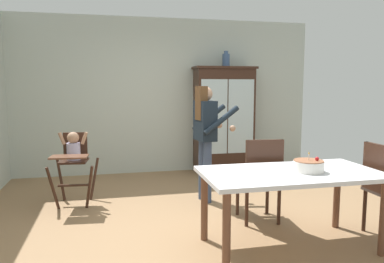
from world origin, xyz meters
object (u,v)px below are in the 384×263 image
object	(u,v)px
dining_table	(291,181)
birthday_cake	(309,166)
high_chair_with_toddler	(74,155)
china_cabinet	(224,119)
ceramic_vase	(226,60)
adult_person	(206,129)
dining_chair_far_side	(261,174)

from	to	relation	value
dining_table	birthday_cake	bearing A→B (deg)	-15.46
high_chair_with_toddler	birthday_cake	xyz separation A→B (m)	(2.25, -1.86, 0.14)
china_cabinet	birthday_cake	distance (m)	3.23
high_chair_with_toddler	birthday_cake	distance (m)	2.92
ceramic_vase	china_cabinet	bearing A→B (deg)	-172.63
china_cabinet	adult_person	world-z (taller)	china_cabinet
china_cabinet	birthday_cake	world-z (taller)	china_cabinet
china_cabinet	birthday_cake	bearing A→B (deg)	-93.64
ceramic_vase	dining_table	bearing A→B (deg)	-96.96
ceramic_vase	birthday_cake	xyz separation A→B (m)	(-0.23, -3.23, -1.19)
high_chair_with_toddler	adult_person	distance (m)	1.74
china_cabinet	birthday_cake	size ratio (longest dim) A/B	6.66
china_cabinet	dining_chair_far_side	xyz separation A→B (m)	(-0.37, -2.52, -0.38)
china_cabinet	adult_person	distance (m)	1.77
china_cabinet	high_chair_with_toddler	size ratio (longest dim) A/B	1.96
adult_person	dining_table	distance (m)	1.66
adult_person	dining_chair_far_side	world-z (taller)	adult_person
adult_person	birthday_cake	size ratio (longest dim) A/B	5.47
ceramic_vase	birthday_cake	bearing A→B (deg)	-94.14
adult_person	birthday_cake	bearing A→B (deg)	-168.75
dining_table	birthday_cake	world-z (taller)	birthday_cake
high_chair_with_toddler	dining_table	bearing A→B (deg)	-34.96
ceramic_vase	birthday_cake	world-z (taller)	ceramic_vase
adult_person	dining_table	bearing A→B (deg)	-173.41
ceramic_vase	high_chair_with_toddler	xyz separation A→B (m)	(-2.49, -1.37, -1.33)
high_chair_with_toddler	dining_chair_far_side	size ratio (longest dim) A/B	0.99
high_chair_with_toddler	birthday_cake	size ratio (longest dim) A/B	3.39
ceramic_vase	dining_table	world-z (taller)	ceramic_vase
dining_table	dining_chair_far_side	bearing A→B (deg)	90.83
dining_table	ceramic_vase	bearing A→B (deg)	83.04
high_chair_with_toddler	china_cabinet	bearing A→B (deg)	34.93
china_cabinet	dining_chair_far_side	size ratio (longest dim) A/B	1.94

